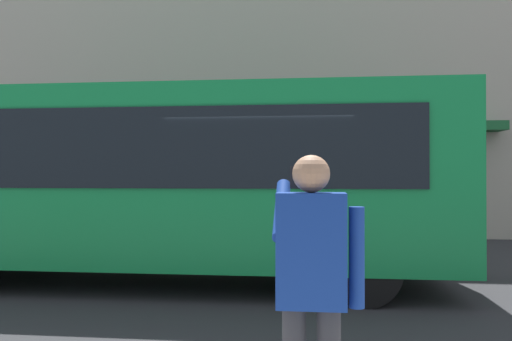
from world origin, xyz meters
name	(u,v)px	position (x,y,z in m)	size (l,w,h in m)	color
ground_plane	(266,287)	(0.00, 0.00, 0.00)	(60.00, 60.00, 0.00)	#2B2B2D
building_facade_far	(287,28)	(-0.02, -6.80, 5.99)	(28.00, 1.55, 12.00)	#A89E8E
red_bus	(164,178)	(1.63, -0.06, 1.68)	(9.05, 2.54, 3.08)	#0F7238
pedestrian_photographer	(312,277)	(-0.71, 4.85, 1.14)	(0.53, 0.52, 1.70)	#2D2D33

